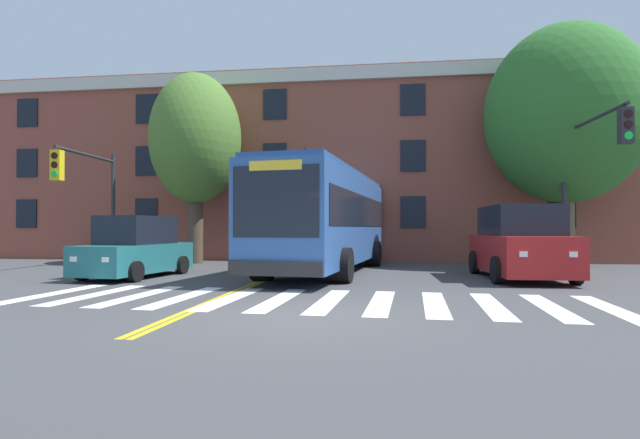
{
  "coord_description": "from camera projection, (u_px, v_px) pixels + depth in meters",
  "views": [
    {
      "loc": [
        1.57,
        -8.54,
        1.55
      ],
      "look_at": [
        -0.69,
        8.07,
        1.82
      ],
      "focal_mm": 28.0,
      "sensor_mm": 36.0,
      "label": 1
    }
  ],
  "objects": [
    {
      "name": "ground_plane",
      "position": [
        297.0,
        317.0,
        8.65
      ],
      "size": [
        120.0,
        120.0,
        0.0
      ],
      "primitive_type": "plane",
      "color": "#424244"
    },
    {
      "name": "crosswalk",
      "position": [
        304.0,
        300.0,
        10.58
      ],
      "size": [
        12.59,
        4.16,
        0.01
      ],
      "color": "white",
      "rests_on": "ground"
    },
    {
      "name": "lane_line_yellow_inner",
      "position": [
        312.0,
        259.0,
        24.71
      ],
      "size": [
        0.12,
        36.0,
        0.01
      ],
      "primitive_type": "cube",
      "color": "gold",
      "rests_on": "ground"
    },
    {
      "name": "lane_line_yellow_outer",
      "position": [
        316.0,
        259.0,
        24.69
      ],
      "size": [
        0.12,
        36.0,
        0.01
      ],
      "primitive_type": "cube",
      "color": "gold",
      "rests_on": "ground"
    },
    {
      "name": "city_bus",
      "position": [
        330.0,
        218.0,
        17.7
      ],
      "size": [
        3.77,
        11.98,
        3.45
      ],
      "color": "#2D5699",
      "rests_on": "ground"
    },
    {
      "name": "car_teal_near_lane",
      "position": [
        136.0,
        249.0,
        15.58
      ],
      "size": [
        2.28,
        4.36,
        1.91
      ],
      "color": "#236B70",
      "rests_on": "ground"
    },
    {
      "name": "car_red_far_lane",
      "position": [
        519.0,
        244.0,
        15.1
      ],
      "size": [
        2.4,
        5.05,
        2.2
      ],
      "color": "#AD1E1E",
      "rests_on": "ground"
    },
    {
      "name": "car_white_behind_bus",
      "position": [
        374.0,
        241.0,
        26.69
      ],
      "size": [
        2.27,
        4.47,
        1.82
      ],
      "color": "white",
      "rests_on": "ground"
    },
    {
      "name": "traffic_light_near_corner",
      "position": [
        587.0,
        161.0,
        16.16
      ],
      "size": [
        0.45,
        4.54,
        5.49
      ],
      "color": "#28282D",
      "rests_on": "ground"
    },
    {
      "name": "traffic_light_far_corner",
      "position": [
        89.0,
        185.0,
        18.34
      ],
      "size": [
        0.42,
        3.91,
        4.51
      ],
      "color": "#28282D",
      "rests_on": "ground"
    },
    {
      "name": "traffic_light_overhead",
      "position": [
        318.0,
        186.0,
        18.22
      ],
      "size": [
        0.44,
        3.98,
        4.59
      ],
      "color": "#28282D",
      "rests_on": "ground"
    },
    {
      "name": "street_tree_curbside_large",
      "position": [
        566.0,
        114.0,
        19.38
      ],
      "size": [
        7.33,
        6.8,
        9.48
      ],
      "color": "brown",
      "rests_on": "ground"
    },
    {
      "name": "street_tree_curbside_small",
      "position": [
        196.0,
        140.0,
        21.7
      ],
      "size": [
        5.13,
        5.53,
        8.26
      ],
      "color": "#4C3D2D",
      "rests_on": "ground"
    },
    {
      "name": "building_facade",
      "position": [
        292.0,
        174.0,
        27.08
      ],
      "size": [
        31.39,
        8.36,
        8.95
      ],
      "color": "brown",
      "rests_on": "ground"
    }
  ]
}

